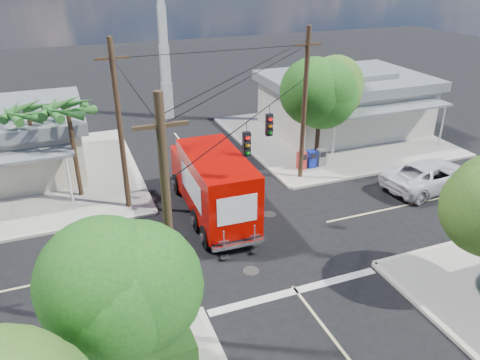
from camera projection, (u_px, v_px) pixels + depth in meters
ground at (255, 237)px, 22.66m from camera, size 120.00×120.00×0.00m
sidewalk_ne at (331, 136)px, 35.33m from camera, size 14.12×14.12×0.14m
sidewalk_nw at (19, 181)px, 28.21m from camera, size 14.12×14.12×0.14m
road_markings at (267, 254)px, 21.42m from camera, size 32.00×32.00×0.01m
building_ne at (345, 101)px, 35.81m from camera, size 11.80×10.20×4.50m
radio_tower at (164, 49)px, 37.20m from camera, size 0.80×0.80×17.00m
tree_sw_front at (123, 295)px, 12.16m from camera, size 3.88×3.78×6.03m
tree_ne_front at (321, 93)px, 28.64m from camera, size 4.21×4.14×6.66m
tree_ne_back at (338, 90)px, 31.59m from camera, size 3.77×3.66×5.82m
palm_nw_front at (68, 111)px, 24.33m from camera, size 3.01×3.08×5.59m
palm_nw_back at (28, 114)px, 25.10m from camera, size 3.01×3.08×5.19m
utility_poles at (211, 140)px, 21.47m from camera, size 12.00×10.68×9.00m
picket_fence at (101, 354)px, 15.10m from camera, size 5.94×0.06×1.00m
vending_boxes at (311, 159)px, 29.70m from camera, size 1.90×0.50×1.10m
delivery_truck at (212, 183)px, 23.87m from camera, size 2.89×8.46×3.62m
parked_car at (430, 175)px, 27.16m from camera, size 6.25×3.45×1.66m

